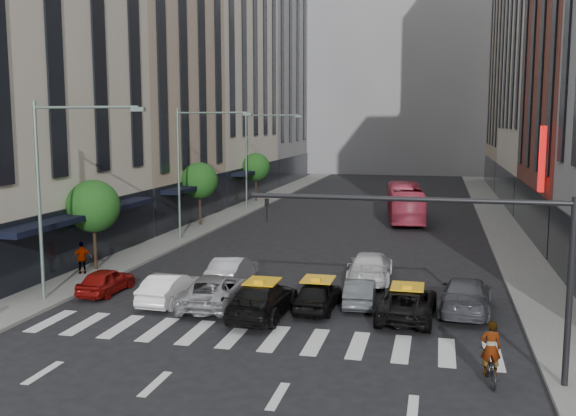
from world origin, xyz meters
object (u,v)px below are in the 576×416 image
Objects in this scene: car_white_front at (170,288)px; taxi_left at (262,299)px; streetlamp_near at (57,174)px; streetlamp_far at (256,147)px; streetlamp_mid at (191,156)px; car_red at (106,281)px; pedestrian_far at (82,258)px; bus at (405,203)px; taxi_center at (318,295)px; motorcycle at (490,368)px.

taxi_left is at bearing 168.77° from car_white_front.
streetlamp_near and streetlamp_far have the same top height.
streetlamp_mid is 15.02m from car_red.
car_white_front is (4.76, -30.79, -5.22)m from streetlamp_far.
pedestrian_far is at bearing -26.85° from car_white_front.
streetlamp_near is 0.82× the size of bus.
car_white_front is 29.02m from bus.
streetlamp_mid is at bearing -84.43° from car_red.
taxi_center is 13.85m from pedestrian_far.
car_white_front is 0.80× the size of taxi_left.
streetlamp_mid reaches higher than taxi_center.
bus is at bearing -92.43° from taxi_center.
car_red is 4.17m from pedestrian_far.
taxi_left is at bearing 168.42° from car_red.
motorcycle is (8.88, -5.06, -0.27)m from taxi_left.
car_white_front is (4.76, 1.21, -5.22)m from streetlamp_near.
streetlamp_mid is 19.19m from taxi_left.
taxi_center is (11.57, -30.41, -5.22)m from streetlamp_far.
streetlamp_far is 4.80× the size of motorcycle.
streetlamp_far is 30.50m from car_red.
taxi_center reaches higher than car_red.
car_white_front is at bearing 5.73° from taxi_center.
streetlamp_far is at bearing -72.05° from taxi_left.
pedestrian_far reaches higher than car_red.
pedestrian_far is at bearing -11.17° from taxi_center.
taxi_center is at bearing 136.53° from pedestrian_far.
taxi_center reaches higher than motorcycle.
streetlamp_mid reaches higher than car_white_front.
streetlamp_near is 7.17m from car_white_front.
streetlamp_mid is at bearing 36.29° from bus.
streetlamp_far is 32.95m from taxi_center.
streetlamp_mid is 28.36m from motorcycle.
taxi_left is 2.59m from taxi_center.
pedestrian_far is at bearing 50.32° from bus.
bus is at bearing -88.62° from motorcycle.
car_red is 10.47m from taxi_center.
taxi_center is 2.14× the size of motorcycle.
bus is (13.91, 12.74, -4.37)m from streetlamp_mid.
car_red is at bearing 0.37° from taxi_center.
streetlamp_mid reaches higher than pedestrian_far.
streetlamp_far is at bearing -79.25° from car_white_front.
bus reaches higher than car_white_front.
bus is (2.34, 27.15, 0.85)m from taxi_center.
streetlamp_far is 2.45× the size of car_red.
streetlamp_near is at bearing 81.36° from pedestrian_far.
taxi_left is at bearing 74.94° from bus.
taxi_center is at bearing -143.59° from taxi_left.
motorcycle is (6.76, -6.54, -0.19)m from taxi_center.
streetlamp_mid is 4.80× the size of motorcycle.
streetlamp_mid is 19.36m from bus.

